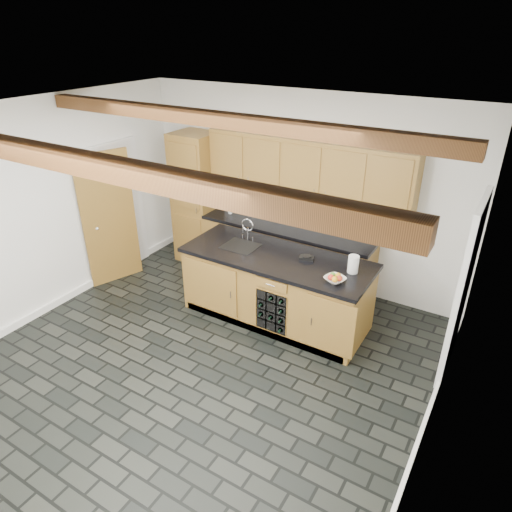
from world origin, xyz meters
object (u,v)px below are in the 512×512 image
at_px(island, 276,288).
at_px(kitchen_scale, 307,258).
at_px(paper_towel, 353,264).
at_px(fruit_bowl, 335,279).

xyz_separation_m(island, kitchen_scale, (0.36, 0.12, 0.49)).
bearing_deg(paper_towel, fruit_bowl, -106.63).
bearing_deg(paper_towel, kitchen_scale, 178.85).
height_order(island, paper_towel, paper_towel).
height_order(kitchen_scale, fruit_bowl, fruit_bowl).
xyz_separation_m(fruit_bowl, paper_towel, (0.09, 0.31, 0.08)).
bearing_deg(fruit_bowl, paper_towel, 73.37).
relative_size(island, paper_towel, 11.53).
distance_m(fruit_bowl, paper_towel, 0.34).
xyz_separation_m(island, paper_towel, (0.96, 0.11, 0.57)).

